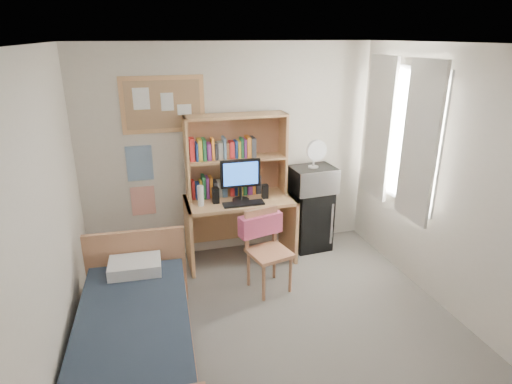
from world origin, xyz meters
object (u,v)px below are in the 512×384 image
object	(u,v)px
mini_fridge	(310,219)
microwave	(313,179)
speaker_right	(265,191)
desk_fan	(314,155)
bulletin_board	(163,105)
monitor	(241,180)
bed	(135,345)
desk	(240,229)
desk_chair	(269,252)
speaker_left	(216,195)

from	to	relation	value
mini_fridge	microwave	distance (m)	0.55
speaker_right	desk_fan	distance (m)	0.77
speaker_right	desk_fan	bearing A→B (deg)	11.73
bulletin_board	monitor	xyz separation A→B (m)	(0.80, -0.39, -0.86)
bed	speaker_right	bearing A→B (deg)	47.53
desk	microwave	size ratio (longest dim) A/B	2.41
desk_chair	mini_fridge	distance (m)	1.17
bed	speaker_left	world-z (taller)	speaker_left
desk	bed	bearing A→B (deg)	-127.83
speaker_right	desk_fan	size ratio (longest dim) A/B	0.53
desk_fan	mini_fridge	bearing A→B (deg)	90.00
speaker_left	desk_fan	size ratio (longest dim) A/B	0.58
desk_chair	speaker_right	bearing A→B (deg)	63.82
mini_fridge	bed	distance (m)	2.84
bulletin_board	microwave	xyz separation A→B (m)	(1.77, -0.26, -0.97)
mini_fridge	bulletin_board	bearing A→B (deg)	168.65
mini_fridge	bed	xyz separation A→B (m)	(-2.27, -1.71, -0.14)
bulletin_board	desk_fan	bearing A→B (deg)	-8.50
speaker_left	desk_fan	bearing A→B (deg)	6.24
bulletin_board	speaker_left	world-z (taller)	bulletin_board
desk	speaker_left	bearing A→B (deg)	-168.69
bed	speaker_right	size ratio (longest dim) A/B	10.97
bed	monitor	size ratio (longest dim) A/B	3.75
desk_chair	speaker_left	bearing A→B (deg)	109.35
desk	monitor	size ratio (longest dim) A/B	2.59
speaker_right	speaker_left	bearing A→B (deg)	-180.00
bed	monitor	world-z (taller)	monitor
desk_chair	desk_fan	xyz separation A→B (m)	(0.83, 0.81, 0.81)
microwave	desk_fan	size ratio (longest dim) A/B	1.67
monitor	desk_fan	size ratio (longest dim) A/B	1.56
desk_chair	speaker_left	world-z (taller)	speaker_left
monitor	speaker_left	distance (m)	0.34
monitor	desk_fan	bearing A→B (deg)	8.15
bulletin_board	desk	bearing A→B (deg)	-22.37
mini_fridge	monitor	distance (m)	1.18
bulletin_board	speaker_right	xyz separation A→B (m)	(1.10, -0.39, -1.02)
speaker_left	monitor	bearing A→B (deg)	0.00
desk	desk_fan	size ratio (longest dim) A/B	4.03
microwave	desk_chair	bearing A→B (deg)	-138.93
bed	bulletin_board	bearing A→B (deg)	78.86
bulletin_board	microwave	size ratio (longest dim) A/B	1.74
monitor	desk_chair	bearing A→B (deg)	-77.47
bulletin_board	mini_fridge	bearing A→B (deg)	-7.87
microwave	bed	bearing A→B (deg)	-146.79
desk_chair	monitor	xyz separation A→B (m)	(-0.14, 0.69, 0.61)
speaker_left	desk_fan	xyz separation A→B (m)	(1.27, 0.12, 0.36)
bed	mini_fridge	bearing A→B (deg)	40.24
desk_chair	microwave	bearing A→B (deg)	31.31
desk_chair	microwave	xyz separation A→B (m)	(0.83, 0.81, 0.49)
speaker_right	desk_chair	bearing A→B (deg)	-102.12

